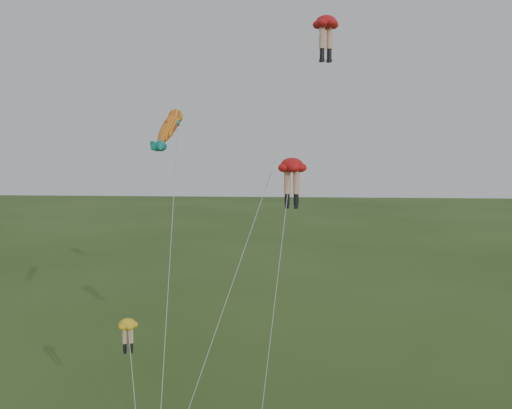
{
  "coord_description": "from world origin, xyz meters",
  "views": [
    {
      "loc": [
        5.03,
        -26.18,
        16.38
      ],
      "look_at": [
        2.76,
        6.0,
        12.95
      ],
      "focal_mm": 40.0,
      "sensor_mm": 36.0,
      "label": 1
    }
  ],
  "objects": [
    {
      "name": "legs_kite_red_high",
      "position": [
        6.62,
        8.5,
        23.04
      ],
      "size": [
        9.14,
        11.29,
        23.96
      ],
      "rotation": [
        0.0,
        0.0,
        0.45
      ],
      "color": "red",
      "rests_on": "ground"
    },
    {
      "name": "legs_kite_red_mid",
      "position": [
        4.78,
        3.02,
        14.92
      ],
      "size": [
        2.67,
        5.0,
        15.69
      ],
      "rotation": [
        0.0,
        0.0,
        -0.1
      ],
      "color": "red",
      "rests_on": "ground"
    },
    {
      "name": "legs_kite_yellow",
      "position": [
        -3.18,
        0.54,
        7.14
      ],
      "size": [
        2.58,
        4.79,
        7.8
      ],
      "rotation": [
        0.0,
        0.0,
        0.38
      ],
      "color": "yellow",
      "rests_on": "ground"
    },
    {
      "name": "fish_kite",
      "position": [
        -2.23,
        6.25,
        17.27
      ],
      "size": [
        1.89,
        10.23,
        18.69
      ],
      "rotation": [
        0.65,
        0.0,
        -0.24
      ],
      "color": "#F2A41E",
      "rests_on": "ground"
    }
  ]
}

